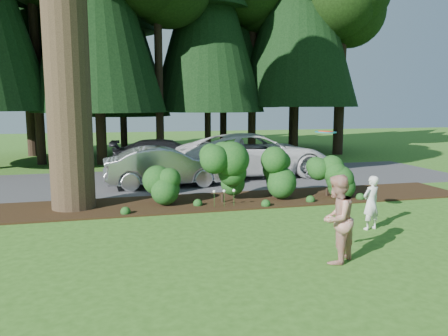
% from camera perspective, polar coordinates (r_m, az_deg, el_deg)
% --- Properties ---
extents(ground, '(80.00, 80.00, 0.00)m').
position_cam_1_polar(ground, '(10.83, 4.74, -8.06)').
color(ground, '#2E5819').
rests_on(ground, ground).
extents(mulch_bed, '(16.00, 2.50, 0.05)m').
position_cam_1_polar(mulch_bed, '(13.84, 0.36, -4.31)').
color(mulch_bed, black).
rests_on(mulch_bed, ground).
extents(driveway, '(22.00, 6.00, 0.03)m').
position_cam_1_polar(driveway, '(17.91, -3.08, -1.46)').
color(driveway, '#38383A').
rests_on(driveway, ground).
extents(shrub_row, '(6.53, 1.60, 1.61)m').
position_cam_1_polar(shrub_row, '(13.79, 3.57, -1.05)').
color(shrub_row, '#144316').
rests_on(shrub_row, ground).
extents(lily_cluster, '(0.69, 0.09, 0.57)m').
position_cam_1_polar(lily_cluster, '(12.86, 0.02, -3.14)').
color(lily_cluster, '#144316').
rests_on(lily_cluster, ground).
extents(car_silver_wagon, '(4.54, 1.78, 1.47)m').
position_cam_1_polar(car_silver_wagon, '(16.28, -7.65, 0.18)').
color(car_silver_wagon, '#AFB0B4').
rests_on(car_silver_wagon, driveway).
extents(car_white_suv, '(6.59, 3.15, 1.81)m').
position_cam_1_polar(car_white_suv, '(18.61, 3.95, 1.77)').
color(car_white_suv, silver).
rests_on(car_white_suv, driveway).
extents(car_dark_suv, '(5.18, 2.47, 1.46)m').
position_cam_1_polar(car_dark_suv, '(19.89, -7.36, 1.63)').
color(car_dark_suv, black).
rests_on(car_dark_suv, driveway).
extents(child, '(0.55, 0.44, 1.34)m').
position_cam_1_polar(child, '(11.27, 18.65, -4.32)').
color(child, silver).
rests_on(child, ground).
extents(adult, '(1.06, 1.03, 1.72)m').
position_cam_1_polar(adult, '(8.72, 14.49, -6.46)').
color(adult, '#A22F15').
rests_on(adult, ground).
extents(frisbee, '(0.51, 0.51, 0.06)m').
position_cam_1_polar(frisbee, '(10.60, 13.15, 4.62)').
color(frisbee, '#156278').
rests_on(frisbee, ground).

